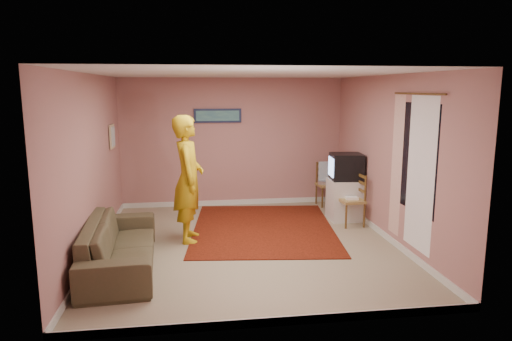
{
  "coord_description": "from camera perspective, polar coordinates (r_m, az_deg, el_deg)",
  "views": [
    {
      "loc": [
        -0.78,
        -6.72,
        2.39
      ],
      "look_at": [
        0.22,
        0.6,
        1.06
      ],
      "focal_mm": 32.0,
      "sensor_mm": 36.0,
      "label": 1
    }
  ],
  "objects": [
    {
      "name": "baseboard_left",
      "position": [
        7.26,
        -19.17,
        -9.15
      ],
      "size": [
        0.02,
        5.0,
        0.1
      ],
      "primitive_type": "cube",
      "color": "silver",
      "rests_on": "ground"
    },
    {
      "name": "window",
      "position": [
        6.63,
        19.48,
        1.49
      ],
      "size": [
        0.01,
        1.1,
        1.5
      ],
      "primitive_type": "cube",
      "color": "black",
      "rests_on": "wall_right"
    },
    {
      "name": "wall_right",
      "position": [
        7.45,
        16.31,
        1.41
      ],
      "size": [
        0.02,
        5.0,
        2.6
      ],
      "primitive_type": "cube",
      "color": "#9E6A68",
      "rests_on": "ground"
    },
    {
      "name": "baseboard_right",
      "position": [
        7.73,
        15.78,
        -7.78
      ],
      "size": [
        0.02,
        5.0,
        0.1
      ],
      "primitive_type": "cube",
      "color": "silver",
      "rests_on": "ground"
    },
    {
      "name": "ground",
      "position": [
        7.18,
        -1.1,
        -9.22
      ],
      "size": [
        5.0,
        5.0,
        0.0
      ],
      "primitive_type": "plane",
      "color": "gray",
      "rests_on": "ground"
    },
    {
      "name": "person",
      "position": [
        7.21,
        -8.45,
        -1.04
      ],
      "size": [
        0.5,
        0.74,
        1.99
      ],
      "primitive_type": "imported",
      "rotation": [
        0.0,
        0.0,
        1.54
      ],
      "color": "gold",
      "rests_on": "ground"
    },
    {
      "name": "blue_throw",
      "position": [
        9.47,
        8.92,
        -0.05
      ],
      "size": [
        0.37,
        0.05,
        0.39
      ],
      "primitive_type": "cube",
      "color": "#7BA8CA",
      "rests_on": "chair_a"
    },
    {
      "name": "chair_a",
      "position": [
        9.48,
        8.93,
        -1.11
      ],
      "size": [
        0.44,
        0.43,
        0.48
      ],
      "rotation": [
        0.0,
        0.0,
        0.12
      ],
      "color": "#A78751",
      "rests_on": "ground"
    },
    {
      "name": "crt_tv",
      "position": [
        8.43,
        11.19,
        0.47
      ],
      "size": [
        0.6,
        0.55,
        0.48
      ],
      "rotation": [
        0.0,
        0.0,
        -0.09
      ],
      "color": "black",
      "rests_on": "tv_cabinet"
    },
    {
      "name": "curtain_floral",
      "position": [
        7.13,
        17.17,
        0.57
      ],
      "size": [
        0.01,
        0.35,
        2.1
      ],
      "primitive_type": "cube",
      "color": "silver",
      "rests_on": "wall_right"
    },
    {
      "name": "wall_front",
      "position": [
        4.43,
        2.63,
        -4.04
      ],
      "size": [
        4.5,
        0.02,
        2.6
      ],
      "primitive_type": "cube",
      "color": "#9E6A68",
      "rests_on": "ground"
    },
    {
      "name": "picture_back",
      "position": [
        9.22,
        -4.81,
        6.84
      ],
      "size": [
        0.95,
        0.04,
        0.28
      ],
      "color": "#151D3C",
      "rests_on": "wall_back"
    },
    {
      "name": "wall_back",
      "position": [
        9.32,
        -2.93,
        3.51
      ],
      "size": [
        4.5,
        0.02,
        2.6
      ],
      "primitive_type": "cube",
      "color": "#9E6A68",
      "rests_on": "ground"
    },
    {
      "name": "ceiling",
      "position": [
        6.77,
        -1.18,
        12.01
      ],
      "size": [
        4.5,
        5.0,
        0.02
      ],
      "primitive_type": "cube",
      "color": "silver",
      "rests_on": "wall_back"
    },
    {
      "name": "dvd_player",
      "position": [
        9.49,
        8.92,
        -1.45
      ],
      "size": [
        0.43,
        0.36,
        0.06
      ],
      "primitive_type": "cube",
      "rotation": [
        0.0,
        0.0,
        -0.28
      ],
      "color": "#A3A4A8",
      "rests_on": "chair_a"
    },
    {
      "name": "wall_left",
      "position": [
        6.97,
        -19.85,
        0.61
      ],
      "size": [
        0.02,
        5.0,
        2.6
      ],
      "primitive_type": "cube",
      "color": "#9E6A68",
      "rests_on": "ground"
    },
    {
      "name": "game_console",
      "position": [
        8.19,
        11.87,
        -3.38
      ],
      "size": [
        0.22,
        0.17,
        0.04
      ],
      "primitive_type": "cube",
      "rotation": [
        0.0,
        0.0,
        -0.08
      ],
      "color": "white",
      "rests_on": "chair_b"
    },
    {
      "name": "tv_cabinet",
      "position": [
        8.56,
        11.09,
        -3.58
      ],
      "size": [
        0.59,
        0.54,
        0.75
      ],
      "primitive_type": "cube",
      "color": "silver",
      "rests_on": "ground"
    },
    {
      "name": "baseboard_front",
      "position": [
        4.9,
        2.48,
        -18.33
      ],
      "size": [
        4.5,
        0.02,
        0.1
      ],
      "primitive_type": "cube",
      "color": "silver",
      "rests_on": "ground"
    },
    {
      "name": "picture_left",
      "position": [
        8.49,
        -17.53,
        4.08
      ],
      "size": [
        0.04,
        0.38,
        0.42
      ],
      "color": "tan",
      "rests_on": "wall_left"
    },
    {
      "name": "baseboard_back",
      "position": [
        9.54,
        -2.85,
        -3.98
      ],
      "size": [
        4.5,
        0.02,
        0.1
      ],
      "primitive_type": "cube",
      "color": "silver",
      "rests_on": "ground"
    },
    {
      "name": "area_rug",
      "position": [
        7.95,
        0.92,
        -7.2
      ],
      "size": [
        2.68,
        3.21,
        0.02
      ],
      "primitive_type": "cube",
      "rotation": [
        0.0,
        0.0,
        -0.11
      ],
      "color": "black",
      "rests_on": "ground"
    },
    {
      "name": "curtain_rod",
      "position": [
        6.54,
        19.59,
        9.03
      ],
      "size": [
        0.02,
        1.4,
        0.02
      ],
      "primitive_type": "cylinder",
      "rotation": [
        1.57,
        0.0,
        0.0
      ],
      "color": "brown",
      "rests_on": "wall_right"
    },
    {
      "name": "curtain_sheer",
      "position": [
        6.52,
        19.86,
        -0.45
      ],
      "size": [
        0.01,
        0.75,
        2.1
      ],
      "primitive_type": "cube",
      "color": "white",
      "rests_on": "wall_right"
    },
    {
      "name": "chair_b",
      "position": [
        8.18,
        11.89,
        -2.91
      ],
      "size": [
        0.42,
        0.44,
        0.5
      ],
      "rotation": [
        0.0,
        0.0,
        -1.5
      ],
      "color": "#A78751",
      "rests_on": "ground"
    },
    {
      "name": "sofa",
      "position": [
        6.45,
        -16.64,
        -8.86
      ],
      "size": [
        1.03,
        2.3,
        0.65
      ],
      "primitive_type": "imported",
      "rotation": [
        0.0,
        0.0,
        1.64
      ],
      "color": "#4A402C",
      "rests_on": "ground"
    }
  ]
}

